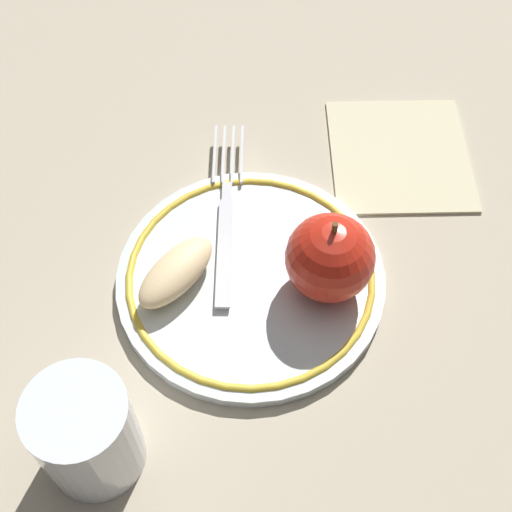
{
  "coord_description": "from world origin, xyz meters",
  "views": [
    {
      "loc": [
        -0.28,
        -0.12,
        0.49
      ],
      "look_at": [
        0.0,
        -0.0,
        0.03
      ],
      "focal_mm": 50.0,
      "sensor_mm": 36.0,
      "label": 1
    }
  ],
  "objects_px": {
    "fork": "(226,215)",
    "napkin_folded": "(400,154)",
    "drinking_glass": "(87,434)",
    "apple_red_whole": "(330,258)",
    "apple_slice_front": "(176,272)",
    "plate": "(256,274)"
  },
  "relations": [
    {
      "from": "apple_red_whole",
      "to": "apple_slice_front",
      "type": "height_order",
      "value": "apple_red_whole"
    },
    {
      "from": "plate",
      "to": "apple_slice_front",
      "type": "relative_size",
      "value": 2.78
    },
    {
      "from": "plate",
      "to": "fork",
      "type": "relative_size",
      "value": 1.17
    },
    {
      "from": "plate",
      "to": "drinking_glass",
      "type": "distance_m",
      "value": 0.19
    },
    {
      "from": "drinking_glass",
      "to": "plate",
      "type": "bearing_deg",
      "value": -15.33
    },
    {
      "from": "apple_slice_front",
      "to": "napkin_folded",
      "type": "bearing_deg",
      "value": -16.02
    },
    {
      "from": "apple_red_whole",
      "to": "plate",
      "type": "bearing_deg",
      "value": 100.68
    },
    {
      "from": "plate",
      "to": "apple_red_whole",
      "type": "xyz_separation_m",
      "value": [
        0.01,
        -0.06,
        0.04
      ]
    },
    {
      "from": "plate",
      "to": "apple_slice_front",
      "type": "distance_m",
      "value": 0.07
    },
    {
      "from": "fork",
      "to": "plate",
      "type": "bearing_deg",
      "value": -154.59
    },
    {
      "from": "fork",
      "to": "napkin_folded",
      "type": "height_order",
      "value": "fork"
    },
    {
      "from": "drinking_glass",
      "to": "apple_slice_front",
      "type": "bearing_deg",
      "value": 2.29
    },
    {
      "from": "fork",
      "to": "napkin_folded",
      "type": "distance_m",
      "value": 0.18
    },
    {
      "from": "apple_slice_front",
      "to": "drinking_glass",
      "type": "xyz_separation_m",
      "value": [
        -0.14,
        -0.01,
        0.02
      ]
    },
    {
      "from": "apple_red_whole",
      "to": "fork",
      "type": "bearing_deg",
      "value": 72.98
    },
    {
      "from": "fork",
      "to": "apple_slice_front",
      "type": "bearing_deg",
      "value": 150.44
    },
    {
      "from": "apple_slice_front",
      "to": "napkin_folded",
      "type": "distance_m",
      "value": 0.24
    },
    {
      "from": "drinking_glass",
      "to": "apple_red_whole",
      "type": "bearing_deg",
      "value": -29.13
    },
    {
      "from": "apple_slice_front",
      "to": "napkin_folded",
      "type": "height_order",
      "value": "apple_slice_front"
    },
    {
      "from": "apple_slice_front",
      "to": "fork",
      "type": "relative_size",
      "value": 0.42
    },
    {
      "from": "apple_slice_front",
      "to": "napkin_folded",
      "type": "xyz_separation_m",
      "value": [
        0.2,
        -0.13,
        -0.02
      ]
    },
    {
      "from": "fork",
      "to": "napkin_folded",
      "type": "relative_size",
      "value": 1.36
    }
  ]
}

